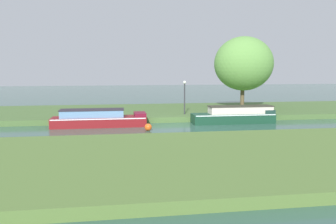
# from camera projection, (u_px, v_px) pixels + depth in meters

# --- Properties ---
(ground_plane) EXTENTS (120.00, 120.00, 0.00)m
(ground_plane) POSITION_uv_depth(u_px,v_px,m) (176.00, 127.00, 23.49)
(ground_plane) COLOR #32564A
(riverbank_far) EXTENTS (72.00, 10.00, 0.40)m
(riverbank_far) POSITION_uv_depth(u_px,v_px,m) (162.00, 112.00, 30.33)
(riverbank_far) COLOR #4A6936
(riverbank_far) RESTS_ON ground_plane
(riverbank_near) EXTENTS (72.00, 10.00, 0.40)m
(riverbank_near) POSITION_uv_depth(u_px,v_px,m) (212.00, 158.00, 14.63)
(riverbank_near) COLOR #527034
(riverbank_near) RESTS_ON ground_plane
(forest_barge) EXTENTS (6.00, 1.54, 1.26)m
(forest_barge) POSITION_uv_depth(u_px,v_px,m) (236.00, 115.00, 25.30)
(forest_barge) COLOR #163E2A
(forest_barge) RESTS_ON ground_plane
(maroon_narrowboat) EXTENTS (6.39, 1.71, 1.20)m
(maroon_narrowboat) POSITION_uv_depth(u_px,v_px,m) (98.00, 119.00, 23.82)
(maroon_narrowboat) COLOR maroon
(maroon_narrowboat) RESTS_ON ground_plane
(willow_tree_left) EXTENTS (5.32, 4.74, 6.40)m
(willow_tree_left) POSITION_uv_depth(u_px,v_px,m) (244.00, 64.00, 31.06)
(willow_tree_left) COLOR brown
(willow_tree_left) RESTS_ON riverbank_far
(lamp_post) EXTENTS (0.24, 0.24, 2.61)m
(lamp_post) POSITION_uv_depth(u_px,v_px,m) (185.00, 93.00, 26.87)
(lamp_post) COLOR #333338
(lamp_post) RESTS_ON riverbank_far
(mooring_post_near) EXTENTS (0.16, 0.16, 0.80)m
(mooring_post_near) POSITION_uv_depth(u_px,v_px,m) (258.00, 109.00, 26.86)
(mooring_post_near) COLOR brown
(mooring_post_near) RESTS_ON riverbank_far
(channel_buoy) EXTENTS (0.47, 0.47, 0.47)m
(channel_buoy) POSITION_uv_depth(u_px,v_px,m) (148.00, 127.00, 22.14)
(channel_buoy) COLOR #E55919
(channel_buoy) RESTS_ON ground_plane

